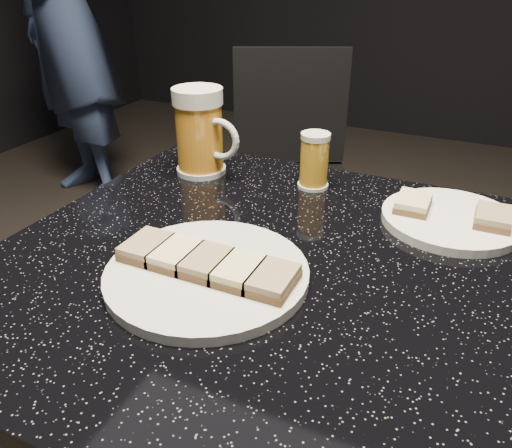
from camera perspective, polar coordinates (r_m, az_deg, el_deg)
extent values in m
cylinder|color=silver|center=(0.64, -5.61, -5.63)|extent=(0.26, 0.26, 0.01)
cylinder|color=white|center=(0.82, 21.30, 0.50)|extent=(0.21, 0.21, 0.01)
imported|color=navy|center=(2.57, -21.27, 21.53)|extent=(0.76, 0.66, 1.77)
cylinder|color=black|center=(0.94, 0.00, -23.61)|extent=(0.10, 0.10, 0.69)
cube|color=black|center=(0.69, 0.00, -4.75)|extent=(0.70, 0.70, 0.03)
cylinder|color=silver|center=(0.95, -6.26, 6.22)|extent=(0.09, 0.09, 0.01)
cylinder|color=orange|center=(0.93, -6.47, 9.92)|extent=(0.08, 0.08, 0.12)
cylinder|color=white|center=(0.91, -6.72, 14.33)|extent=(0.09, 0.09, 0.03)
torus|color=silver|center=(0.90, -4.16, 9.62)|extent=(0.08, 0.01, 0.08)
cylinder|color=white|center=(0.89, 6.51, 4.46)|extent=(0.05, 0.05, 0.01)
cylinder|color=gold|center=(0.88, 6.67, 7.09)|extent=(0.05, 0.05, 0.08)
cylinder|color=silver|center=(0.86, 6.84, 9.94)|extent=(0.05, 0.05, 0.01)
cube|color=black|center=(1.61, 4.02, 4.09)|extent=(0.50, 0.50, 0.04)
cylinder|color=black|center=(1.59, -1.75, -6.03)|extent=(0.03, 0.03, 0.43)
cylinder|color=black|center=(1.61, 9.75, -6.01)|extent=(0.03, 0.03, 0.43)
cylinder|color=black|center=(1.86, -1.39, -0.46)|extent=(0.03, 0.03, 0.43)
cylinder|color=black|center=(1.88, 8.39, -0.50)|extent=(0.03, 0.03, 0.43)
cube|color=black|center=(1.70, 3.96, 13.27)|extent=(0.35, 0.18, 0.38)
cube|color=#4C3521|center=(0.68, -12.33, -2.87)|extent=(0.05, 0.07, 0.01)
cube|color=#8C7251|center=(0.67, -12.41, -2.18)|extent=(0.05, 0.07, 0.01)
cube|color=#4C3521|center=(0.65, -9.11, -3.77)|extent=(0.05, 0.07, 0.01)
cube|color=beige|center=(0.65, -9.17, -3.06)|extent=(0.05, 0.07, 0.01)
cube|color=#4C3521|center=(0.63, -5.66, -4.72)|extent=(0.05, 0.07, 0.01)
cube|color=#8C7251|center=(0.63, -5.70, -4.00)|extent=(0.05, 0.07, 0.01)
cube|color=#4C3521|center=(0.61, -1.97, -5.72)|extent=(0.05, 0.07, 0.01)
cube|color=#D1D184|center=(0.61, -1.99, -4.98)|extent=(0.05, 0.07, 0.01)
cube|color=#4C3521|center=(0.60, 1.94, -6.75)|extent=(0.05, 0.07, 0.01)
cube|color=#8C7251|center=(0.59, 1.95, -5.99)|extent=(0.05, 0.07, 0.01)
cube|color=#4C3521|center=(0.81, 17.48, 2.05)|extent=(0.05, 0.07, 0.01)
cube|color=beige|center=(0.81, 17.58, 2.65)|extent=(0.05, 0.07, 0.01)
cube|color=#4C3521|center=(0.81, 25.41, 0.44)|extent=(0.05, 0.07, 0.01)
cube|color=#8C7251|center=(0.81, 25.55, 1.03)|extent=(0.05, 0.07, 0.01)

